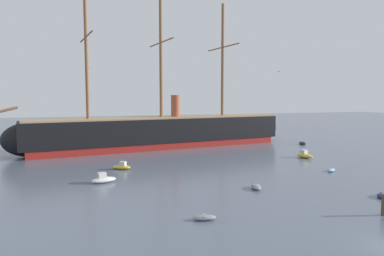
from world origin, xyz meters
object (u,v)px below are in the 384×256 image
Objects in this scene: motorboat_mid_left at (103,179)px; motorboat_alongside_stern at (305,155)px; dinghy_foreground_left at (204,217)px; sailboat_far_left at (38,156)px; mooring_piling_nearest at (384,205)px; dinghy_near_centre at (256,187)px; dinghy_far_right at (302,143)px; motorboat_distant_centre at (177,140)px; motorboat_alongside_bow at (122,167)px; seagull_in_flight at (278,72)px; dinghy_mid_right at (331,170)px; tall_ship at (162,131)px; dinghy_foreground_right at (381,195)px.

motorboat_mid_left is 38.83m from motorboat_alongside_stern.
sailboat_far_left is at bearing 113.56° from dinghy_foreground_left.
mooring_piling_nearest is at bearing -114.05° from motorboat_alongside_stern.
dinghy_far_right reaches higher than dinghy_near_centre.
motorboat_distant_centre is (-28.37, 13.12, 0.24)m from dinghy_far_right.
seagull_in_flight is at bearing -26.77° from motorboat_alongside_bow.
motorboat_mid_left is 29.39m from seagull_in_flight.
dinghy_mid_right is 0.59× the size of motorboat_alongside_stern.
tall_ship is 33.50m from motorboat_mid_left.
dinghy_foreground_right is 1.03× the size of mooring_piling_nearest.
motorboat_alongside_stern is at bearing 38.44° from seagull_in_flight.
dinghy_foreground_left is 22.05m from dinghy_foreground_right.
tall_ship is at bearing 107.16° from dinghy_foreground_right.
dinghy_far_right is (31.61, 32.82, 0.05)m from dinghy_near_centre.
sailboat_far_left reaches higher than dinghy_foreground_right.
mooring_piling_nearest reaches higher than motorboat_distant_centre.
motorboat_alongside_bow reaches higher than dinghy_foreground_right.
tall_ship is 35.88m from seagull_in_flight.
dinghy_near_centre is at bearing -94.04° from motorboat_distant_centre.
motorboat_alongside_bow is (3.49, 7.99, -0.04)m from motorboat_mid_left.
dinghy_mid_right is at bearing 26.88° from dinghy_foreground_left.
dinghy_near_centre is at bearing -162.11° from dinghy_mid_right.
dinghy_mid_right is 0.53× the size of motorboat_distant_centre.
sailboat_far_left is 58.48m from mooring_piling_nearest.
dinghy_mid_right is (26.45, 13.41, -0.01)m from dinghy_foreground_left.
dinghy_foreground_left is at bearing -141.23° from dinghy_near_centre.
motorboat_alongside_stern is at bearing 39.59° from dinghy_foreground_left.
sailboat_far_left reaches higher than dinghy_foreground_left.
mooring_piling_nearest reaches higher than dinghy_foreground_left.
motorboat_mid_left reaches higher than motorboat_alongside_bow.
dinghy_mid_right is at bearing -8.27° from seagull_in_flight.
sailboat_far_left is (-13.94, 16.36, -0.09)m from motorboat_alongside_bow.
dinghy_near_centre is 2.53× the size of seagull_in_flight.
dinghy_foreground_right is 13.92m from dinghy_mid_right.
tall_ship reaches higher than dinghy_near_centre.
motorboat_alongside_stern is (3.80, 11.60, 0.28)m from dinghy_mid_right.
dinghy_mid_right is 12.21m from motorboat_alongside_stern.
seagull_in_flight is (0.22, 19.22, 14.29)m from mooring_piling_nearest.
dinghy_foreground_left is at bearing -65.98° from motorboat_mid_left.
motorboat_distant_centre is at bearing 93.61° from mooring_piling_nearest.
dinghy_foreground_right is at bearing -72.84° from tall_ship.
motorboat_mid_left reaches higher than dinghy_mid_right.
motorboat_distant_centre reaches higher than dinghy_far_right.
dinghy_far_right reaches higher than dinghy_foreground_right.
tall_ship is 47.98m from dinghy_foreground_left.
dinghy_near_centre is at bearing -140.01° from motorboat_alongside_stern.
motorboat_mid_left is (-7.89, 17.69, 0.23)m from dinghy_foreground_left.
dinghy_foreground_right is at bearing -80.87° from motorboat_distant_centre.
motorboat_alongside_bow is 33.51m from motorboat_distant_centre.
dinghy_near_centre is at bearing 38.77° from dinghy_foreground_left.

